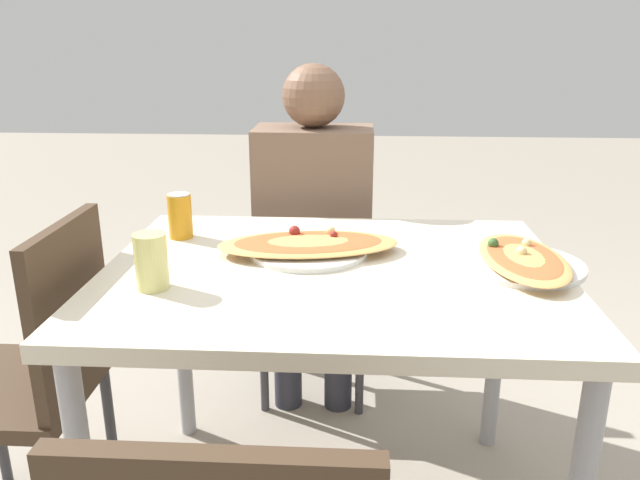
{
  "coord_description": "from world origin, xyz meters",
  "views": [
    {
      "loc": [
        0.05,
        -1.42,
        1.3
      ],
      "look_at": [
        -0.03,
        0.03,
        0.82
      ],
      "focal_mm": 35.0,
      "sensor_mm": 36.0,
      "label": 1
    }
  ],
  "objects_px": {
    "chair_far_seated": "(316,260)",
    "soda_can": "(180,216)",
    "dining_table": "(333,297)",
    "pizza_main": "(308,246)",
    "drink_glass": "(151,261)",
    "person_seated": "(314,212)",
    "chair_side_left": "(34,369)",
    "pizza_second": "(523,260)"
  },
  "relations": [
    {
      "from": "dining_table",
      "to": "chair_far_seated",
      "type": "bearing_deg",
      "value": 96.94
    },
    {
      "from": "chair_side_left",
      "to": "pizza_main",
      "type": "distance_m",
      "value": 0.76
    },
    {
      "from": "chair_side_left",
      "to": "drink_glass",
      "type": "height_order",
      "value": "drink_glass"
    },
    {
      "from": "dining_table",
      "to": "pizza_main",
      "type": "distance_m",
      "value": 0.16
    },
    {
      "from": "chair_far_seated",
      "to": "soda_can",
      "type": "bearing_deg",
      "value": 57.94
    },
    {
      "from": "chair_far_seated",
      "to": "person_seated",
      "type": "height_order",
      "value": "person_seated"
    },
    {
      "from": "chair_side_left",
      "to": "person_seated",
      "type": "relative_size",
      "value": 0.73
    },
    {
      "from": "dining_table",
      "to": "pizza_second",
      "type": "bearing_deg",
      "value": 3.45
    },
    {
      "from": "pizza_main",
      "to": "drink_glass",
      "type": "distance_m",
      "value": 0.42
    },
    {
      "from": "person_seated",
      "to": "pizza_main",
      "type": "bearing_deg",
      "value": 92.43
    },
    {
      "from": "dining_table",
      "to": "soda_can",
      "type": "height_order",
      "value": "soda_can"
    },
    {
      "from": "pizza_main",
      "to": "soda_can",
      "type": "relative_size",
      "value": 3.97
    },
    {
      "from": "person_seated",
      "to": "drink_glass",
      "type": "height_order",
      "value": "person_seated"
    },
    {
      "from": "dining_table",
      "to": "chair_side_left",
      "type": "height_order",
      "value": "chair_side_left"
    },
    {
      "from": "chair_side_left",
      "to": "pizza_second",
      "type": "relative_size",
      "value": 2.26
    },
    {
      "from": "soda_can",
      "to": "drink_glass",
      "type": "relative_size",
      "value": 0.98
    },
    {
      "from": "dining_table",
      "to": "chair_far_seated",
      "type": "distance_m",
      "value": 0.79
    },
    {
      "from": "chair_far_seated",
      "to": "chair_side_left",
      "type": "relative_size",
      "value": 1.0
    },
    {
      "from": "dining_table",
      "to": "chair_side_left",
      "type": "xyz_separation_m",
      "value": [
        -0.75,
        -0.08,
        -0.18
      ]
    },
    {
      "from": "chair_side_left",
      "to": "soda_can",
      "type": "distance_m",
      "value": 0.54
    },
    {
      "from": "dining_table",
      "to": "chair_side_left",
      "type": "relative_size",
      "value": 1.28
    },
    {
      "from": "chair_side_left",
      "to": "drink_glass",
      "type": "xyz_separation_m",
      "value": [
        0.35,
        -0.07,
        0.32
      ]
    },
    {
      "from": "dining_table",
      "to": "pizza_main",
      "type": "xyz_separation_m",
      "value": [
        -0.07,
        0.11,
        0.1
      ]
    },
    {
      "from": "soda_can",
      "to": "person_seated",
      "type": "bearing_deg",
      "value": 51.74
    },
    {
      "from": "person_seated",
      "to": "pizza_main",
      "type": "relative_size",
      "value": 2.44
    },
    {
      "from": "chair_far_seated",
      "to": "chair_side_left",
      "type": "distance_m",
      "value": 1.07
    },
    {
      "from": "pizza_main",
      "to": "drink_glass",
      "type": "height_order",
      "value": "drink_glass"
    },
    {
      "from": "drink_glass",
      "to": "chair_side_left",
      "type": "bearing_deg",
      "value": 168.04
    },
    {
      "from": "soda_can",
      "to": "pizza_main",
      "type": "bearing_deg",
      "value": -16.68
    },
    {
      "from": "pizza_second",
      "to": "chair_far_seated",
      "type": "bearing_deg",
      "value": 126.95
    },
    {
      "from": "chair_far_seated",
      "to": "pizza_main",
      "type": "relative_size",
      "value": 1.77
    },
    {
      "from": "dining_table",
      "to": "chair_far_seated",
      "type": "relative_size",
      "value": 1.28
    },
    {
      "from": "chair_side_left",
      "to": "pizza_main",
      "type": "bearing_deg",
      "value": -74.9
    },
    {
      "from": "dining_table",
      "to": "person_seated",
      "type": "relative_size",
      "value": 0.93
    },
    {
      "from": "drink_glass",
      "to": "dining_table",
      "type": "bearing_deg",
      "value": 20.85
    },
    {
      "from": "person_seated",
      "to": "pizza_second",
      "type": "bearing_deg",
      "value": 131.61
    },
    {
      "from": "person_seated",
      "to": "chair_far_seated",
      "type": "bearing_deg",
      "value": -90.0
    },
    {
      "from": "dining_table",
      "to": "pizza_second",
      "type": "xyz_separation_m",
      "value": [
        0.46,
        0.03,
        0.1
      ]
    },
    {
      "from": "chair_far_seated",
      "to": "drink_glass",
      "type": "bearing_deg",
      "value": 71.52
    },
    {
      "from": "chair_side_left",
      "to": "soda_can",
      "type": "height_order",
      "value": "soda_can"
    },
    {
      "from": "chair_side_left",
      "to": "person_seated",
      "type": "height_order",
      "value": "person_seated"
    },
    {
      "from": "chair_far_seated",
      "to": "pizza_main",
      "type": "bearing_deg",
      "value": 92.01
    }
  ]
}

